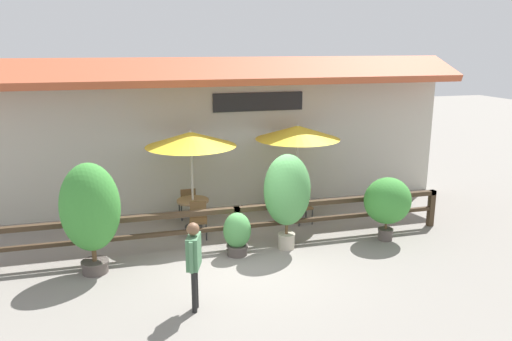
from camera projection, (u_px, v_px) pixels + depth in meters
name	position (u px, v px, depth m)	size (l,w,h in m)	color
ground_plane	(248.00, 265.00, 10.62)	(60.00, 60.00, 0.00)	gray
building_facade	(211.00, 133.00, 13.93)	(14.28, 1.49, 4.23)	#BCB7A8
patio_railing	(237.00, 218.00, 11.43)	(10.40, 0.14, 0.95)	#3D2D1E
patio_umbrella_near	(191.00, 139.00, 12.26)	(2.26, 2.26, 2.52)	#B7B2A8
dining_table_near	(193.00, 205.00, 12.68)	(0.81, 0.81, 0.74)	olive
chair_near_streetside	(198.00, 218.00, 12.07)	(0.49, 0.49, 0.86)	brown
chair_near_wallside	(188.00, 201.00, 13.34)	(0.44, 0.44, 0.86)	brown
patio_umbrella_middle	(298.00, 132.00, 13.20)	(2.26, 2.26, 2.52)	#B7B2A8
dining_table_middle	(296.00, 194.00, 13.62)	(0.81, 0.81, 0.74)	olive
chair_middle_streetside	(302.00, 205.00, 13.06)	(0.46, 0.46, 0.86)	brown
chair_middle_wallside	(288.00, 192.00, 14.19)	(0.42, 0.42, 0.86)	brown
potted_plant_entrance_palm	(287.00, 192.00, 11.15)	(1.06, 0.96, 2.22)	#B7AD99
potted_plant_corner_fern	(90.00, 209.00, 9.94)	(1.18, 1.06, 2.32)	#564C47
potted_plant_broad_leaf	(237.00, 233.00, 11.01)	(0.62, 0.56, 0.98)	#564C47
potted_plant_tall_tropical	(387.00, 202.00, 11.76)	(1.13, 1.01, 1.54)	#564C47
potted_plant_small_flowering	(291.00, 194.00, 14.41)	(0.58, 0.58, 0.77)	#9E4C33
pedestrian	(194.00, 255.00, 8.56)	(0.33, 0.55, 1.63)	black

